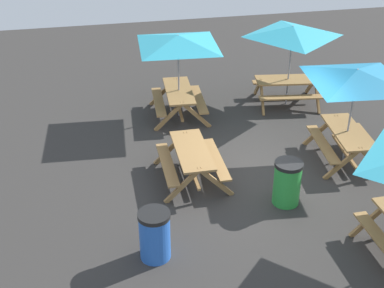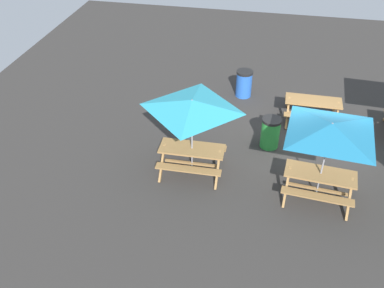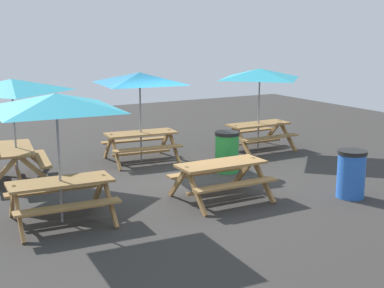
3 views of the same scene
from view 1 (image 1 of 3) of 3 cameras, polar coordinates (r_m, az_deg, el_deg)
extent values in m
plane|color=#33302D|center=(12.43, 8.39, -2.95)|extent=(24.00, 24.00, 0.00)
cube|color=olive|center=(12.92, 16.26, 1.25)|extent=(1.86, 0.87, 0.05)
cube|color=olive|center=(12.86, 13.81, 0.00)|extent=(1.82, 0.43, 0.04)
cube|color=olive|center=(13.26, 18.29, 0.27)|extent=(1.82, 0.43, 0.04)
cube|color=olive|center=(13.59, 13.47, 1.39)|extent=(0.13, 0.80, 0.81)
cube|color=olive|center=(13.85, 16.32, 1.53)|extent=(0.13, 0.80, 0.81)
cube|color=olive|center=(12.34, 15.71, -2.07)|extent=(0.13, 0.80, 0.81)
cube|color=olive|center=(12.62, 18.79, -1.84)|extent=(0.13, 0.80, 0.81)
cube|color=olive|center=(13.16, 15.94, -0.73)|extent=(1.56, 0.22, 0.06)
cylinder|color=gray|center=(12.73, 16.52, 2.87)|extent=(0.04, 0.04, 2.30)
pyramid|color=teal|center=(12.33, 17.19, 7.05)|extent=(2.82, 2.82, 0.28)
cube|color=olive|center=(11.67, 0.00, -0.68)|extent=(1.80, 0.71, 0.05)
cube|color=olive|center=(11.74, -2.63, -2.17)|extent=(1.80, 0.27, 0.04)
cube|color=olive|center=(11.92, 2.59, -1.61)|extent=(1.80, 0.27, 0.04)
cube|color=olive|center=(12.46, -2.36, -0.52)|extent=(0.07, 0.80, 0.81)
cube|color=olive|center=(12.58, 0.93, -0.19)|extent=(0.07, 0.80, 0.81)
cube|color=olive|center=(11.16, -1.05, -4.51)|extent=(0.07, 0.80, 0.81)
cube|color=olive|center=(11.29, 2.61, -4.09)|extent=(0.07, 0.80, 0.81)
cube|color=olive|center=(11.94, 0.00, -2.83)|extent=(1.56, 0.08, 0.06)
cube|color=olive|center=(10.19, 19.79, -9.92)|extent=(1.80, 0.28, 0.04)
cube|color=olive|center=(10.83, 18.52, -7.55)|extent=(0.07, 0.80, 0.81)
cube|color=olive|center=(14.47, -1.42, 5.69)|extent=(1.84, 0.81, 0.05)
cube|color=olive|center=(14.54, -3.56, 4.51)|extent=(1.81, 0.37, 0.04)
cube|color=olive|center=(14.66, 0.74, 4.79)|extent=(1.81, 0.37, 0.04)
cube|color=olive|center=(15.30, -3.13, 5.53)|extent=(0.11, 0.80, 0.81)
cube|color=olive|center=(15.37, -0.40, 5.70)|extent=(0.11, 0.80, 0.81)
cube|color=olive|center=(13.90, -2.50, 2.90)|extent=(0.11, 0.80, 0.81)
cube|color=olive|center=(13.98, 0.48, 3.10)|extent=(0.11, 0.80, 0.81)
cube|color=olive|center=(14.69, -1.39, 3.84)|extent=(1.56, 0.16, 0.06)
cylinder|color=gray|center=(14.31, -1.44, 7.19)|extent=(0.04, 0.04, 2.30)
pyramid|color=teal|center=(13.95, -1.49, 11.02)|extent=(2.82, 2.82, 0.28)
cube|color=olive|center=(15.39, 10.21, 6.75)|extent=(0.94, 1.88, 0.05)
cube|color=olive|center=(15.02, 10.57, 4.91)|extent=(0.51, 1.82, 0.04)
cube|color=olive|center=(16.00, 9.69, 6.58)|extent=(0.51, 1.82, 0.04)
cube|color=olive|center=(15.05, 7.49, 4.89)|extent=(0.80, 0.17, 0.81)
cube|color=olive|center=(15.70, 7.02, 6.02)|extent=(0.80, 0.17, 0.81)
cube|color=olive|center=(15.42, 13.21, 4.96)|extent=(0.80, 0.17, 0.81)
cube|color=olive|center=(16.06, 12.53, 6.07)|extent=(0.80, 0.17, 0.81)
cube|color=olive|center=(15.60, 10.04, 5.00)|extent=(0.29, 1.55, 0.06)
cylinder|color=gray|center=(15.24, 10.35, 8.17)|extent=(0.04, 0.04, 2.30)
pyramid|color=teal|center=(14.90, 10.70, 11.77)|extent=(2.26, 2.26, 0.28)
cylinder|color=green|center=(11.24, 10.09, -4.26)|extent=(0.56, 0.56, 0.90)
cylinder|color=black|center=(10.98, 10.31, -2.15)|extent=(0.59, 0.59, 0.08)
cylinder|color=blue|center=(9.76, -3.99, -9.86)|extent=(0.56, 0.56, 0.90)
cylinder|color=black|center=(9.45, -4.09, -7.58)|extent=(0.59, 0.59, 0.08)
camera|label=2|loc=(16.85, 54.19, 23.00)|focal=40.00mm
camera|label=3|loc=(17.09, -35.45, 13.43)|focal=50.00mm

